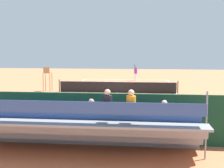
{
  "coord_description": "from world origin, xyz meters",
  "views": [
    {
      "loc": [
        -2.48,
        25.87,
        3.76
      ],
      "look_at": [
        0.0,
        4.0,
        1.2
      ],
      "focal_mm": 49.11,
      "sensor_mm": 36.0,
      "label": 1
    }
  ],
  "objects_px": {
    "tennis_racket": "(126,81)",
    "tennis_ball_far": "(140,84)",
    "tennis_ball_near": "(155,85)",
    "courtside_bench": "(166,126)",
    "bleacher_stand": "(81,128)",
    "umpire_chair": "(47,76)",
    "tennis_player": "(136,72)",
    "equipment_bag": "(127,134)",
    "tennis_net": "(117,87)"
  },
  "relations": [
    {
      "from": "tennis_ball_near",
      "to": "courtside_bench",
      "type": "bearing_deg",
      "value": 89.81
    },
    {
      "from": "equipment_bag",
      "to": "tennis_racket",
      "type": "height_order",
      "value": "equipment_bag"
    },
    {
      "from": "bleacher_stand",
      "to": "courtside_bench",
      "type": "xyz_separation_m",
      "value": [
        -3.17,
        -2.09,
        -0.38
      ]
    },
    {
      "from": "tennis_ball_far",
      "to": "tennis_player",
      "type": "bearing_deg",
      "value": -80.93
    },
    {
      "from": "umpire_chair",
      "to": "courtside_bench",
      "type": "height_order",
      "value": "umpire_chair"
    },
    {
      "from": "bleacher_stand",
      "to": "tennis_racket",
      "type": "relative_size",
      "value": 15.51
    },
    {
      "from": "equipment_bag",
      "to": "tennis_ball_far",
      "type": "relative_size",
      "value": 13.64
    },
    {
      "from": "tennis_racket",
      "to": "tennis_net",
      "type": "bearing_deg",
      "value": 89.12
    },
    {
      "from": "bleacher_stand",
      "to": "tennis_player",
      "type": "relative_size",
      "value": 4.7
    },
    {
      "from": "courtside_bench",
      "to": "tennis_racket",
      "type": "height_order",
      "value": "courtside_bench"
    },
    {
      "from": "courtside_bench",
      "to": "equipment_bag",
      "type": "relative_size",
      "value": 2.0
    },
    {
      "from": "tennis_racket",
      "to": "tennis_ball_far",
      "type": "distance_m",
      "value": 3.78
    },
    {
      "from": "bleacher_stand",
      "to": "tennis_ball_far",
      "type": "relative_size",
      "value": 137.27
    },
    {
      "from": "tennis_racket",
      "to": "equipment_bag",
      "type": "bearing_deg",
      "value": 93.86
    },
    {
      "from": "tennis_net",
      "to": "tennis_player",
      "type": "bearing_deg",
      "value": -97.11
    },
    {
      "from": "umpire_chair",
      "to": "tennis_player",
      "type": "height_order",
      "value": "umpire_chair"
    },
    {
      "from": "tennis_net",
      "to": "equipment_bag",
      "type": "xyz_separation_m",
      "value": [
        -1.7,
        13.4,
        -0.32
      ]
    },
    {
      "from": "tennis_net",
      "to": "umpire_chair",
      "type": "bearing_deg",
      "value": -1.0
    },
    {
      "from": "courtside_bench",
      "to": "tennis_player",
      "type": "height_order",
      "value": "tennis_player"
    },
    {
      "from": "umpire_chair",
      "to": "tennis_racket",
      "type": "relative_size",
      "value": 3.66
    },
    {
      "from": "bleacher_stand",
      "to": "equipment_bag",
      "type": "xyz_separation_m",
      "value": [
        -1.54,
        -1.96,
        -0.76
      ]
    },
    {
      "from": "umpire_chair",
      "to": "bleacher_stand",
      "type": "bearing_deg",
      "value": 112.34
    },
    {
      "from": "tennis_net",
      "to": "tennis_racket",
      "type": "distance_m",
      "value": 9.64
    },
    {
      "from": "umpire_chair",
      "to": "courtside_bench",
      "type": "bearing_deg",
      "value": 125.45
    },
    {
      "from": "tennis_net",
      "to": "courtside_bench",
      "type": "distance_m",
      "value": 13.68
    },
    {
      "from": "tennis_ball_near",
      "to": "tennis_ball_far",
      "type": "distance_m",
      "value": 1.66
    },
    {
      "from": "bleacher_stand",
      "to": "tennis_ball_far",
      "type": "height_order",
      "value": "bleacher_stand"
    },
    {
      "from": "bleacher_stand",
      "to": "tennis_racket",
      "type": "distance_m",
      "value": 25.0
    },
    {
      "from": "tennis_player",
      "to": "tennis_racket",
      "type": "bearing_deg",
      "value": 6.88
    },
    {
      "from": "equipment_bag",
      "to": "tennis_ball_near",
      "type": "xyz_separation_m",
      "value": [
        -1.69,
        -19.2,
        -0.15
      ]
    },
    {
      "from": "tennis_net",
      "to": "equipment_bag",
      "type": "height_order",
      "value": "tennis_net"
    },
    {
      "from": "tennis_player",
      "to": "bleacher_stand",
      "type": "bearing_deg",
      "value": 87.59
    },
    {
      "from": "tennis_player",
      "to": "tennis_racket",
      "type": "relative_size",
      "value": 3.3
    },
    {
      "from": "tennis_ball_far",
      "to": "tennis_net",
      "type": "bearing_deg",
      "value": 74.0
    },
    {
      "from": "tennis_player",
      "to": "tennis_net",
      "type": "bearing_deg",
      "value": 82.89
    },
    {
      "from": "courtside_bench",
      "to": "tennis_ball_near",
      "type": "bearing_deg",
      "value": -90.19
    },
    {
      "from": "tennis_player",
      "to": "tennis_ball_far",
      "type": "bearing_deg",
      "value": 99.07
    },
    {
      "from": "tennis_net",
      "to": "tennis_player",
      "type": "distance_m",
      "value": 9.84
    },
    {
      "from": "tennis_player",
      "to": "umpire_chair",
      "type": "bearing_deg",
      "value": 52.44
    },
    {
      "from": "tennis_player",
      "to": "equipment_bag",
      "type": "bearing_deg",
      "value": 91.2
    },
    {
      "from": "tennis_player",
      "to": "tennis_ball_far",
      "type": "relative_size",
      "value": 29.18
    },
    {
      "from": "tennis_ball_near",
      "to": "tennis_ball_far",
      "type": "relative_size",
      "value": 1.0
    },
    {
      "from": "courtside_bench",
      "to": "tennis_player",
      "type": "xyz_separation_m",
      "value": [
        2.11,
        -23.03,
        0.46
      ]
    },
    {
      "from": "tennis_player",
      "to": "tennis_ball_far",
      "type": "height_order",
      "value": "tennis_player"
    },
    {
      "from": "umpire_chair",
      "to": "tennis_player",
      "type": "xyz_separation_m",
      "value": [
        -7.42,
        -9.65,
        -0.3
      ]
    },
    {
      "from": "umpire_chair",
      "to": "equipment_bag",
      "type": "height_order",
      "value": "umpire_chair"
    },
    {
      "from": "bleacher_stand",
      "to": "equipment_bag",
      "type": "distance_m",
      "value": 2.61
    },
    {
      "from": "tennis_net",
      "to": "courtside_bench",
      "type": "xyz_separation_m",
      "value": [
        -3.32,
        13.27,
        0.06
      ]
    },
    {
      "from": "tennis_net",
      "to": "tennis_ball_near",
      "type": "bearing_deg",
      "value": -120.29
    },
    {
      "from": "umpire_chair",
      "to": "tennis_racket",
      "type": "xyz_separation_m",
      "value": [
        -6.35,
        -9.52,
        -1.3
      ]
    }
  ]
}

